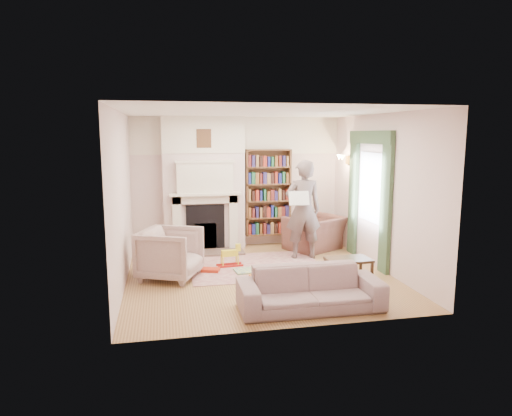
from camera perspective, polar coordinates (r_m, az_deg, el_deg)
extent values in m
plane|color=brown|center=(8.06, 0.36, -8.37)|extent=(4.50, 4.50, 0.00)
plane|color=white|center=(7.70, 0.38, 11.92)|extent=(4.50, 4.50, 0.00)
plane|color=beige|center=(9.95, -2.32, 3.23)|extent=(4.50, 0.00, 4.50)
plane|color=beige|center=(5.60, 5.14, -1.50)|extent=(4.50, 0.00, 4.50)
plane|color=beige|center=(7.62, -16.42, 1.01)|extent=(0.00, 4.50, 4.50)
plane|color=beige|center=(8.51, 15.37, 1.89)|extent=(0.00, 4.50, 4.50)
cube|color=beige|center=(9.69, -6.54, 3.02)|extent=(1.70, 0.35, 2.80)
cube|color=silver|center=(9.43, -6.36, 1.75)|extent=(1.47, 0.24, 0.05)
cube|color=black|center=(9.64, -6.33, -2.43)|extent=(0.80, 0.06, 0.96)
cube|color=silver|center=(9.41, -6.41, 3.78)|extent=(1.15, 0.18, 0.62)
cube|color=brown|center=(9.98, 1.50, 1.95)|extent=(1.00, 0.24, 1.85)
cube|color=silver|center=(8.85, 14.13, 2.54)|extent=(0.02, 0.90, 1.30)
cube|color=#31492F|center=(8.25, 15.94, 0.23)|extent=(0.07, 0.32, 2.40)
cube|color=#31492F|center=(9.50, 12.06, 1.53)|extent=(0.07, 0.32, 2.40)
cube|color=#31492F|center=(8.78, 14.11, 8.57)|extent=(0.09, 1.70, 0.24)
cube|color=#C4AC94|center=(8.55, -0.03, -7.30)|extent=(2.44, 1.88, 0.01)
imported|color=#4E2B29|center=(9.79, 7.32, -3.13)|extent=(1.42, 1.36, 0.71)
imported|color=#C1B69F|center=(7.92, -10.64, -5.62)|extent=(1.23, 1.22, 0.86)
imported|color=#A29186|center=(6.54, 6.79, -10.00)|extent=(2.02, 0.82, 0.59)
imported|color=#5D4D4A|center=(8.97, 5.91, -0.21)|extent=(0.73, 0.50, 1.95)
cube|color=silver|center=(8.70, 5.39, 1.23)|extent=(0.39, 0.13, 0.26)
cylinder|color=#B3B6BB|center=(9.64, -9.50, -3.88)|extent=(0.27, 0.27, 0.55)
cube|color=#EAE152|center=(8.22, -1.40, -7.84)|extent=(0.39, 0.39, 0.03)
cube|color=#AD2A13|center=(8.26, -5.70, -7.71)|extent=(0.36, 0.29, 0.05)
cube|color=red|center=(7.78, 5.32, -8.93)|extent=(0.26, 0.21, 0.02)
cube|color=red|center=(7.87, 2.16, -8.68)|extent=(0.25, 0.20, 0.02)
cube|color=red|center=(7.97, 0.13, -8.43)|extent=(0.28, 0.24, 0.02)
cube|color=red|center=(7.67, 2.13, -9.16)|extent=(0.30, 0.30, 0.02)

